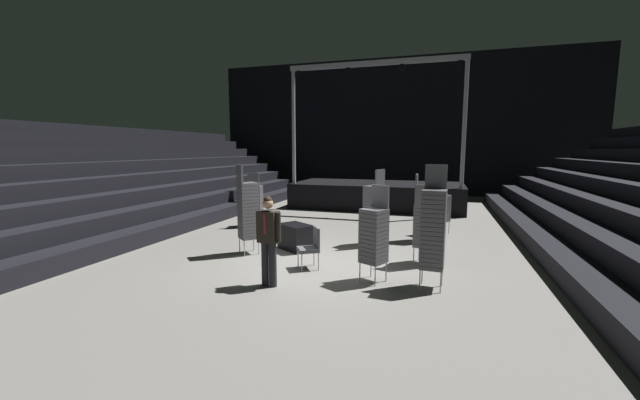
{
  "coord_description": "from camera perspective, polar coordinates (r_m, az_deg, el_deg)",
  "views": [
    {
      "loc": [
        2.66,
        -8.11,
        2.68
      ],
      "look_at": [
        -0.18,
        0.91,
        1.4
      ],
      "focal_mm": 21.12,
      "sensor_mm": 36.0,
      "label": 1
    }
  ],
  "objects": [
    {
      "name": "chair_stack_front_left",
      "position": [
        13.3,
        -9.77,
        0.1
      ],
      "size": [
        0.51,
        0.51,
        1.88
      ],
      "rotation": [
        0.0,
        0.0,
        0.18
      ],
      "color": "#B2B5BA",
      "rests_on": "ground_plane"
    },
    {
      "name": "chair_stack_rear_left",
      "position": [
        10.6,
        8.15,
        -1.11
      ],
      "size": [
        0.58,
        0.58,
        2.14
      ],
      "rotation": [
        0.0,
        0.0,
        1.13
      ],
      "color": "#B2B5BA",
      "rests_on": "ground_plane"
    },
    {
      "name": "man_with_tie",
      "position": [
        7.41,
        -7.84,
        -5.37
      ],
      "size": [
        0.57,
        0.3,
        1.78
      ],
      "rotation": [
        0.0,
        0.0,
        2.96
      ],
      "color": "black",
      "rests_on": "ground_plane"
    },
    {
      "name": "equipment_road_case",
      "position": [
        10.16,
        -3.71,
        -5.61
      ],
      "size": [
        1.08,
        1.0,
        0.68
      ],
      "primitive_type": "cube",
      "rotation": [
        0.0,
        0.0,
        -0.59
      ],
      "color": "black",
      "rests_on": "ground_plane"
    },
    {
      "name": "chair_stack_rear_centre",
      "position": [
        12.51,
        17.85,
        -1.03
      ],
      "size": [
        0.61,
        0.61,
        1.71
      ],
      "rotation": [
        0.0,
        0.0,
        5.69
      ],
      "color": "#B2B5BA",
      "rests_on": "ground_plane"
    },
    {
      "name": "chair_stack_mid_centre",
      "position": [
        7.67,
        8.18,
        -5.16
      ],
      "size": [
        0.59,
        0.59,
        1.96
      ],
      "rotation": [
        0.0,
        0.0,
        2.68
      ],
      "color": "#B2B5BA",
      "rests_on": "ground_plane"
    },
    {
      "name": "chair_stack_front_right",
      "position": [
        9.76,
        -10.87,
        -1.43
      ],
      "size": [
        0.62,
        0.62,
        2.31
      ],
      "rotation": [
        0.0,
        0.0,
        5.53
      ],
      "color": "#B2B5BA",
      "rests_on": "ground_plane"
    },
    {
      "name": "loose_chair_near_man",
      "position": [
        8.53,
        -1.35,
        -6.87
      ],
      "size": [
        0.61,
        0.61,
        0.95
      ],
      "rotation": [
        0.0,
        0.0,
        2.15
      ],
      "color": "#B2B5BA",
      "rests_on": "ground_plane"
    },
    {
      "name": "chair_stack_mid_right",
      "position": [
        7.5,
        16.77,
        -4.06
      ],
      "size": [
        0.47,
        0.47,
        2.39
      ],
      "rotation": [
        0.0,
        0.0,
        3.07
      ],
      "color": "#B2B5BA",
      "rests_on": "ground_plane"
    },
    {
      "name": "arena_end_wall",
      "position": [
        23.3,
        11.09,
        10.83
      ],
      "size": [
        22.0,
        0.3,
        8.0
      ],
      "primitive_type": "cube",
      "color": "black",
      "rests_on": "ground_plane"
    },
    {
      "name": "chair_stack_rear_right",
      "position": [
        11.32,
        15.25,
        -1.18
      ],
      "size": [
        0.45,
        0.45,
        1.96
      ],
      "rotation": [
        0.0,
        0.0,
        4.7
      ],
      "color": "#B2B5BA",
      "rests_on": "ground_plane"
    },
    {
      "name": "ground_plane",
      "position": [
        8.96,
        -0.69,
        -10.03
      ],
      "size": [
        22.0,
        30.0,
        0.1
      ],
      "primitive_type": "cube",
      "color": "slate"
    },
    {
      "name": "chair_stack_mid_left",
      "position": [
        9.11,
        15.66,
        -3.58
      ],
      "size": [
        0.55,
        0.55,
        1.88
      ],
      "rotation": [
        0.0,
        0.0,
        6.0
      ],
      "color": "#B2B5BA",
      "rests_on": "ground_plane"
    },
    {
      "name": "bleacher_bank_left",
      "position": [
        14.05,
        -32.0,
        2.95
      ],
      "size": [
        6.0,
        24.0,
        3.6
      ],
      "rotation": [
        0.0,
        0.0,
        1.57
      ],
      "color": "black",
      "rests_on": "ground_plane"
    },
    {
      "name": "stage_riser",
      "position": [
        17.68,
        8.7,
        1.02
      ],
      "size": [
        7.61,
        3.59,
        6.25
      ],
      "color": "black",
      "rests_on": "ground_plane"
    }
  ]
}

